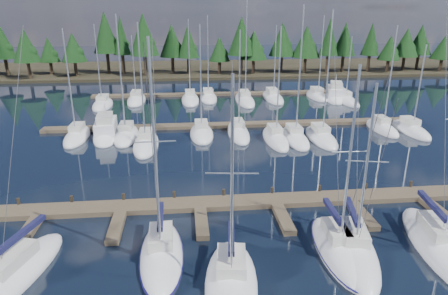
{
  "coord_description": "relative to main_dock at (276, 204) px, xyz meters",
  "views": [
    {
      "loc": [
        -6.9,
        -10.18,
        14.82
      ],
      "look_at": [
        -3.68,
        22.0,
        3.43
      ],
      "focal_mm": 32.0,
      "sensor_mm": 36.0,
      "label": 1
    }
  ],
  "objects": [
    {
      "name": "front_sailboat_3",
      "position": [
        3.45,
        -6.76,
        0.07
      ],
      "size": [
        4.47,
        9.26,
        11.82
      ],
      "color": "silver",
      "rests_on": "ground"
    },
    {
      "name": "far_shore",
      "position": [
        0.0,
        72.64,
        0.1
      ],
      "size": [
        220.0,
        30.0,
        0.6
      ],
      "primitive_type": "cube",
      "color": "#2C2618",
      "rests_on": "ground"
    },
    {
      "name": "back_sailboat_rows",
      "position": [
        0.64,
        27.7,
        0.06
      ],
      "size": [
        43.89,
        32.41,
        16.72
      ],
      "color": "silver",
      "rests_on": "ground"
    },
    {
      "name": "front_sailboat_1",
      "position": [
        -8.66,
        -6.06,
        0.09
      ],
      "size": [
        2.96,
        8.51,
        14.26
      ],
      "color": "silver",
      "rests_on": "ground"
    },
    {
      "name": "front_sailboat_5",
      "position": [
        9.18,
        -6.75,
        0.09
      ],
      "size": [
        4.54,
        10.44,
        16.06
      ],
      "color": "silver",
      "rests_on": "ground"
    },
    {
      "name": "front_sailboat_4",
      "position": [
        2.43,
        -6.55,
        0.08
      ],
      "size": [
        2.84,
        8.44,
        12.78
      ],
      "color": "silver",
      "rests_on": "ground"
    },
    {
      "name": "main_dock",
      "position": [
        0.0,
        0.0,
        0.0
      ],
      "size": [
        44.0,
        6.13,
        0.9
      ],
      "color": "brown",
      "rests_on": "ground"
    },
    {
      "name": "front_sailboat_0",
      "position": [
        -17.21,
        -7.57,
        0.08
      ],
      "size": [
        5.54,
        10.26,
        14.65
      ],
      "color": "silver",
      "rests_on": "ground"
    },
    {
      "name": "tree_line",
      "position": [
        -2.98,
        62.85,
        7.1
      ],
      "size": [
        185.9,
        11.41,
        13.52
      ],
      "color": "black",
      "rests_on": "far_shore"
    },
    {
      "name": "front_sailboat_2",
      "position": [
        -4.64,
        -8.99,
        0.08
      ],
      "size": [
        3.86,
        8.3,
        12.78
      ],
      "color": "silver",
      "rests_on": "ground"
    },
    {
      "name": "motor_yacht_left",
      "position": [
        -16.51,
        19.92,
        0.31
      ],
      "size": [
        3.9,
        9.55,
        4.66
      ],
      "color": "silver",
      "rests_on": "ground"
    },
    {
      "name": "ground",
      "position": [
        0.0,
        12.64,
        -0.2
      ],
      "size": [
        260.0,
        260.0,
        0.0
      ],
      "primitive_type": "plane",
      "color": "black",
      "rests_on": "ground"
    },
    {
      "name": "motor_yacht_right",
      "position": [
        18.68,
        37.38,
        0.33
      ],
      "size": [
        5.92,
        10.3,
        4.9
      ],
      "color": "silver",
      "rests_on": "ground"
    },
    {
      "name": "back_docks",
      "position": [
        0.0,
        32.23,
        -0.0
      ],
      "size": [
        50.0,
        21.8,
        0.4
      ],
      "color": "brown",
      "rests_on": "ground"
    }
  ]
}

